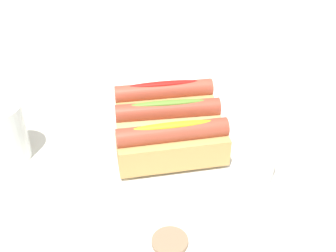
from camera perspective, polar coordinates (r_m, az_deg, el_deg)
name	(u,v)px	position (r m, az deg, el deg)	size (l,w,h in m)	color
ground_plane	(178,146)	(0.68, 1.36, -2.62)	(2.40, 2.40, 0.00)	silver
serving_bowl	(168,145)	(0.66, 0.00, -2.47)	(0.32, 0.32, 0.03)	white
hotdog_front	(164,102)	(0.68, -0.52, 3.20)	(0.15, 0.07, 0.06)	tan
hotdog_back	(168,122)	(0.63, 0.00, 0.58)	(0.15, 0.06, 0.06)	#DBB270
hotdog_side	(173,145)	(0.59, 0.59, -2.44)	(0.16, 0.07, 0.06)	tan
water_glass	(3,134)	(0.68, -20.79, -0.98)	(0.07, 0.07, 0.09)	white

